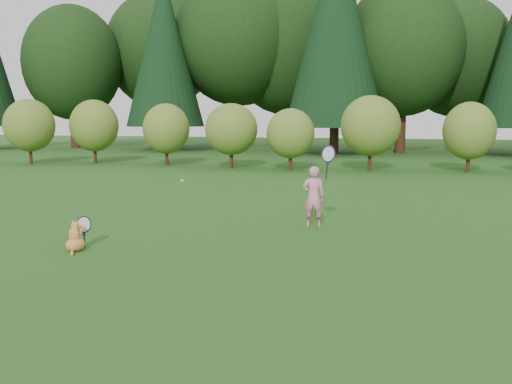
% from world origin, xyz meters
% --- Properties ---
extents(ground, '(100.00, 100.00, 0.00)m').
position_xyz_m(ground, '(0.00, 0.00, 0.00)').
color(ground, '#204F16').
rests_on(ground, ground).
extents(shrub_row, '(28.00, 3.00, 2.80)m').
position_xyz_m(shrub_row, '(0.00, 13.00, 1.40)').
color(shrub_row, '#5B7323').
rests_on(shrub_row, ground).
extents(woodland_backdrop, '(48.00, 10.00, 15.00)m').
position_xyz_m(woodland_backdrop, '(0.00, 23.00, 7.50)').
color(woodland_backdrop, black).
rests_on(woodland_backdrop, ground).
extents(child, '(0.65, 0.40, 1.68)m').
position_xyz_m(child, '(1.10, 1.48, 0.59)').
color(child, pink).
rests_on(child, ground).
extents(cat, '(0.36, 0.65, 0.63)m').
position_xyz_m(cat, '(-2.01, -1.34, 0.24)').
color(cat, orange).
rests_on(cat, ground).
extents(tennis_ball, '(0.06, 0.06, 0.06)m').
position_xyz_m(tennis_ball, '(-1.19, 0.80, 0.85)').
color(tennis_ball, '#ACC517').
rests_on(tennis_ball, ground).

